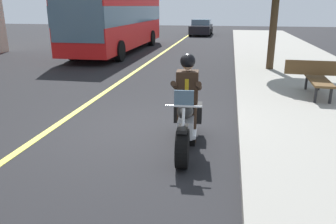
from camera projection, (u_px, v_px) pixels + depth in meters
The scene contains 7 objects.
ground_plane at pixel (144, 130), 7.17m from camera, with size 80.00×80.00×0.00m, color black.
lane_center_stripe at pixel (58, 124), 7.51m from camera, with size 60.00×0.16×0.01m, color #E5DB4C.
motorcycle_main at pixel (186, 124), 6.20m from camera, with size 2.22×0.67×1.26m.
rider_main at pixel (187, 91), 6.20m from camera, with size 0.64×0.57×1.74m.
bus_far at pixel (118, 18), 19.03m from camera, with size 11.05×2.70×3.30m.
car_silver at pixel (201, 27), 30.43m from camera, with size 4.60×1.92×1.40m.
bench_sidewalk at pixel (319, 76), 9.23m from camera, with size 1.82×1.80×0.95m.
Camera 1 is at (6.51, 1.72, 2.56)m, focal length 35.53 mm.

